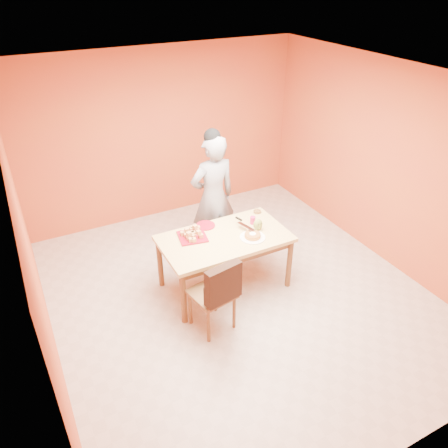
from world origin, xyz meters
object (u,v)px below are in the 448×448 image
dining_chair (213,293)px  red_dinner_plate (206,225)px  sponge_cake (253,235)px  egg_ornament (258,225)px  person (213,197)px  pastry_platter (192,237)px  dining_table (225,243)px  magenta_glass (253,220)px  checker_tin (257,212)px

dining_chair → red_dinner_plate: bearing=58.7°
dining_chair → sponge_cake: size_ratio=4.94×
egg_ornament → person: bearing=125.2°
dining_chair → pastry_platter: (0.11, 0.80, 0.26)m
person → egg_ornament: bearing=104.7°
dining_table → dining_chair: dining_chair is taller
egg_ornament → magenta_glass: bearing=102.0°
pastry_platter → sponge_cake: sponge_cake is taller
dining_chair → dining_table: bearing=42.5°
sponge_cake → magenta_glass: (0.18, 0.30, 0.02)m
red_dinner_plate → sponge_cake: 0.66m
egg_ornament → checker_tin: bearing=78.7°
dining_table → magenta_glass: (0.48, 0.12, 0.14)m
dining_table → red_dinner_plate: (-0.10, 0.35, 0.10)m
dining_table → person: 0.84m
pastry_platter → magenta_glass: bearing=-4.0°
red_dinner_plate → magenta_glass: size_ratio=2.47×
dining_chair → checker_tin: (1.15, 0.96, 0.26)m
dining_chair → sponge_cake: (0.77, 0.44, 0.28)m
sponge_cake → checker_tin: size_ratio=1.96×
magenta_glass → checker_tin: magenta_glass is taller
dining_table → red_dinner_plate: size_ratio=6.48×
person → red_dinner_plate: bearing=51.7°
egg_ornament → dining_table: bearing=-165.8°
pastry_platter → magenta_glass: (0.83, -0.06, 0.04)m
red_dinner_plate → egg_ornament: bearing=-35.1°
sponge_cake → magenta_glass: 0.34m
dining_chair → checker_tin: size_ratio=9.69×
checker_tin → pastry_platter: bearing=-171.2°
dining_chair → egg_ornament: size_ratio=6.43×
sponge_cake → magenta_glass: size_ratio=2.00×
person → egg_ornament: (0.24, -0.81, -0.07)m
dining_chair → pastry_platter: size_ratio=2.92×
dining_chair → egg_ornament: 1.14m
sponge_cake → egg_ornament: (0.16, 0.13, 0.04)m
person → magenta_glass: size_ratio=18.10×
pastry_platter → sponge_cake: (0.66, -0.35, 0.02)m
sponge_cake → egg_ornament: size_ratio=1.30×
person → magenta_glass: (0.26, -0.65, -0.09)m
dining_table → checker_tin: 0.77m
pastry_platter → egg_ornament: (0.82, -0.22, 0.07)m
dining_table → person: size_ratio=0.88×
checker_tin → person: bearing=136.7°
person → sponge_cake: 0.96m
egg_ornament → dining_chair: bearing=-129.1°
red_dinner_plate → dining_chair: bearing=-111.3°
egg_ornament → magenta_glass: 0.16m
dining_table → egg_ornament: 0.49m
sponge_cake → egg_ornament: egg_ornament is taller
person → checker_tin: size_ratio=17.74×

